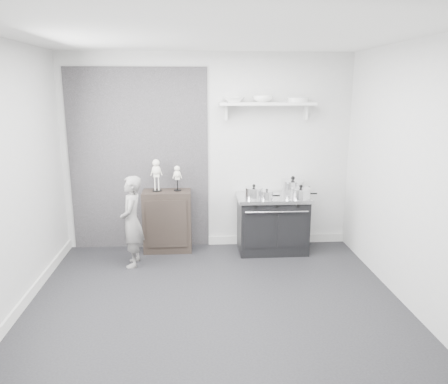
{
  "coord_description": "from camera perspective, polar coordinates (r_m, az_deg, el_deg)",
  "views": [
    {
      "loc": [
        -0.19,
        -4.24,
        2.24
      ],
      "look_at": [
        0.17,
        0.95,
        0.98
      ],
      "focal_mm": 35.0,
      "sensor_mm": 36.0,
      "label": 1
    }
  ],
  "objects": [
    {
      "name": "child",
      "position": [
        5.64,
        -11.95,
        -3.8
      ],
      "size": [
        0.28,
        0.43,
        1.17
      ],
      "primitive_type": "imported",
      "rotation": [
        0.0,
        0.0,
        -1.58
      ],
      "color": "slate",
      "rests_on": "ground"
    },
    {
      "name": "wall_shelf",
      "position": [
        6.0,
        5.67,
        11.3
      ],
      "size": [
        1.3,
        0.26,
        0.24
      ],
      "color": "silver",
      "rests_on": "room_shell"
    },
    {
      "name": "stove",
      "position": [
        6.1,
        6.34,
        -4.1
      ],
      "size": [
        0.98,
        0.62,
        0.79
      ],
      "color": "black",
      "rests_on": "ground"
    },
    {
      "name": "plate_stack",
      "position": [
        6.07,
        9.63,
        11.79
      ],
      "size": [
        0.28,
        0.28,
        0.06
      ],
      "primitive_type": "cylinder",
      "color": "silver",
      "rests_on": "wall_shelf"
    },
    {
      "name": "side_cabinet",
      "position": [
        6.13,
        -7.39,
        -3.73
      ],
      "size": [
        0.66,
        0.38,
        0.85
      ],
      "primitive_type": "cube",
      "color": "black",
      "rests_on": "ground"
    },
    {
      "name": "bowl_large",
      "position": [
        5.93,
        1.26,
        11.99
      ],
      "size": [
        0.29,
        0.29,
        0.07
      ],
      "primitive_type": "imported",
      "color": "white",
      "rests_on": "wall_shelf"
    },
    {
      "name": "pot_front_left",
      "position": [
        5.83,
        3.91,
        -0.09
      ],
      "size": [
        0.33,
        0.25,
        0.19
      ],
      "color": "silver",
      "rests_on": "stove"
    },
    {
      "name": "pot_front_right",
      "position": [
        5.89,
        9.98,
        -0.15
      ],
      "size": [
        0.36,
        0.27,
        0.19
      ],
      "color": "silver",
      "rests_on": "stove"
    },
    {
      "name": "skeleton_full",
      "position": [
        5.98,
        -8.83,
        2.5
      ],
      "size": [
        0.14,
        0.09,
        0.51
      ],
      "primitive_type": null,
      "color": "silver",
      "rests_on": "side_cabinet"
    },
    {
      "name": "bowl_small",
      "position": [
        5.98,
        5.09,
        12.02
      ],
      "size": [
        0.27,
        0.27,
        0.08
      ],
      "primitive_type": "imported",
      "color": "white",
      "rests_on": "wall_shelf"
    },
    {
      "name": "ground",
      "position": [
        4.79,
        -1.24,
        -14.26
      ],
      "size": [
        4.0,
        4.0,
        0.0
      ],
      "primitive_type": "plane",
      "color": "black",
      "rests_on": "ground"
    },
    {
      "name": "skeleton_torso",
      "position": [
        5.97,
        -6.13,
        2.04
      ],
      "size": [
        0.11,
        0.07,
        0.4
      ],
      "primitive_type": null,
      "color": "silver",
      "rests_on": "side_cabinet"
    },
    {
      "name": "pot_back_right",
      "position": [
        6.13,
        8.95,
        0.67
      ],
      "size": [
        0.41,
        0.32,
        0.25
      ],
      "color": "silver",
      "rests_on": "stove"
    },
    {
      "name": "pot_front_center",
      "position": [
        5.78,
        5.61,
        -0.42
      ],
      "size": [
        0.26,
        0.18,
        0.15
      ],
      "color": "silver",
      "rests_on": "stove"
    },
    {
      "name": "room_shell",
      "position": [
        4.43,
        -2.59,
        5.77
      ],
      "size": [
        4.02,
        3.62,
        2.71
      ],
      "color": "silver",
      "rests_on": "ground"
    }
  ]
}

